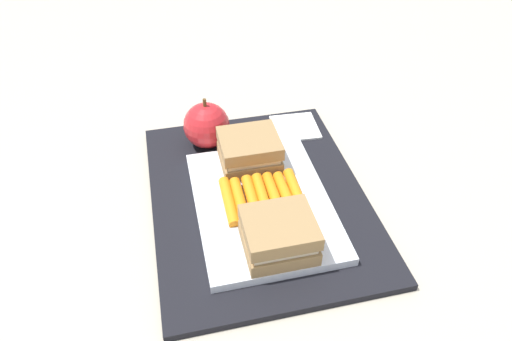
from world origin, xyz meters
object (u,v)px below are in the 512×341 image
object	(u,v)px
apple	(207,125)
paper_napkin	(295,127)
sandwich_half_left	(279,235)
carrot_sticks_bundle	(263,197)
food_tray	(262,204)
sandwich_half_right	(249,151)

from	to	relation	value
apple	paper_napkin	bearing A→B (deg)	-85.87
sandwich_half_left	paper_napkin	xyz separation A→B (m)	(0.24, -0.09, -0.03)
apple	paper_napkin	size ratio (longest dim) A/B	1.13
sandwich_half_left	carrot_sticks_bundle	bearing A→B (deg)	-0.16
sandwich_half_left	paper_napkin	size ratio (longest dim) A/B	1.14
food_tray	sandwich_half_left	xyz separation A→B (m)	(-0.08, 0.00, 0.03)
apple	sandwich_half_right	bearing A→B (deg)	-145.81
paper_napkin	sandwich_half_right	bearing A→B (deg)	131.89
sandwich_half_right	apple	xyz separation A→B (m)	(0.07, 0.05, 0.00)
food_tray	sandwich_half_right	distance (m)	0.08
food_tray	paper_napkin	xyz separation A→B (m)	(0.16, -0.09, -0.00)
food_tray	carrot_sticks_bundle	distance (m)	0.01
sandwich_half_right	apple	world-z (taller)	apple
carrot_sticks_bundle	paper_napkin	world-z (taller)	carrot_sticks_bundle
food_tray	apple	distance (m)	0.16
food_tray	carrot_sticks_bundle	size ratio (longest dim) A/B	2.27
paper_napkin	carrot_sticks_bundle	bearing A→B (deg)	150.38
food_tray	sandwich_half_left	distance (m)	0.08
food_tray	carrot_sticks_bundle	world-z (taller)	carrot_sticks_bundle
apple	paper_napkin	world-z (taller)	apple
sandwich_half_left	sandwich_half_right	xyz separation A→B (m)	(0.16, 0.00, 0.00)
food_tray	sandwich_half_right	xyz separation A→B (m)	(0.08, 0.00, 0.03)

